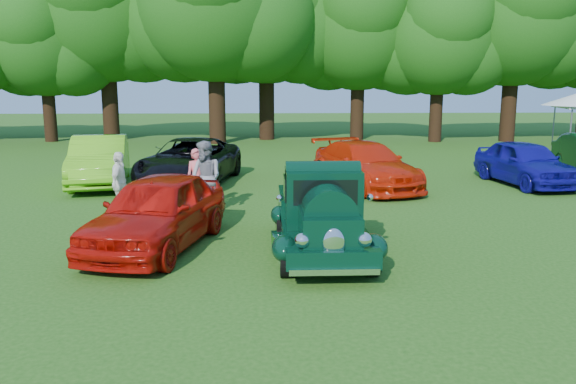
{
  "coord_description": "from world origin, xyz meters",
  "views": [
    {
      "loc": [
        -0.96,
        -10.51,
        3.39
      ],
      "look_at": [
        -0.42,
        1.49,
        1.1
      ],
      "focal_mm": 35.0,
      "sensor_mm": 36.0,
      "label": 1
    }
  ],
  "objects_px": {
    "back_car_blue": "(525,163)",
    "spectator_white": "(120,184)",
    "hero_pickup": "(321,216)",
    "back_car_orange": "(365,165)",
    "spectator_pink": "(198,179)",
    "red_convertible": "(157,211)",
    "back_car_lime": "(100,161)",
    "back_car_black": "(190,161)",
    "spectator_grey": "(206,177)"
  },
  "relations": [
    {
      "from": "hero_pickup",
      "to": "back_car_orange",
      "type": "relative_size",
      "value": 0.86
    },
    {
      "from": "red_convertible",
      "to": "hero_pickup",
      "type": "bearing_deg",
      "value": 5.44
    },
    {
      "from": "spectator_grey",
      "to": "red_convertible",
      "type": "bearing_deg",
      "value": -58.53
    },
    {
      "from": "back_car_black",
      "to": "spectator_white",
      "type": "bearing_deg",
      "value": -95.19
    },
    {
      "from": "back_car_lime",
      "to": "spectator_pink",
      "type": "distance_m",
      "value": 5.52
    },
    {
      "from": "back_car_orange",
      "to": "back_car_lime",
      "type": "bearing_deg",
      "value": 156.83
    },
    {
      "from": "hero_pickup",
      "to": "spectator_pink",
      "type": "height_order",
      "value": "hero_pickup"
    },
    {
      "from": "back_car_black",
      "to": "spectator_pink",
      "type": "bearing_deg",
      "value": -70.42
    },
    {
      "from": "hero_pickup",
      "to": "back_car_black",
      "type": "relative_size",
      "value": 0.79
    },
    {
      "from": "back_car_orange",
      "to": "spectator_grey",
      "type": "height_order",
      "value": "spectator_grey"
    },
    {
      "from": "back_car_black",
      "to": "spectator_grey",
      "type": "relative_size",
      "value": 2.91
    },
    {
      "from": "back_car_lime",
      "to": "back_car_black",
      "type": "bearing_deg",
      "value": -9.45
    },
    {
      "from": "back_car_orange",
      "to": "back_car_blue",
      "type": "relative_size",
      "value": 1.16
    },
    {
      "from": "back_car_lime",
      "to": "spectator_grey",
      "type": "bearing_deg",
      "value": -59.5
    },
    {
      "from": "red_convertible",
      "to": "spectator_white",
      "type": "xyz_separation_m",
      "value": [
        -1.56,
        3.14,
        0.06
      ]
    },
    {
      "from": "hero_pickup",
      "to": "back_car_lime",
      "type": "height_order",
      "value": "hero_pickup"
    },
    {
      "from": "back_car_orange",
      "to": "back_car_black",
      "type": "bearing_deg",
      "value": 152.98
    },
    {
      "from": "hero_pickup",
      "to": "back_car_orange",
      "type": "xyz_separation_m",
      "value": [
        2.24,
        7.37,
        0.0
      ]
    },
    {
      "from": "spectator_pink",
      "to": "back_car_lime",
      "type": "bearing_deg",
      "value": 122.4
    },
    {
      "from": "back_car_blue",
      "to": "spectator_white",
      "type": "distance_m",
      "value": 13.44
    },
    {
      "from": "hero_pickup",
      "to": "spectator_pink",
      "type": "relative_size",
      "value": 2.66
    },
    {
      "from": "red_convertible",
      "to": "spectator_pink",
      "type": "relative_size",
      "value": 2.73
    },
    {
      "from": "back_car_lime",
      "to": "spectator_pink",
      "type": "bearing_deg",
      "value": -57.69
    },
    {
      "from": "back_car_black",
      "to": "red_convertible",
      "type": "bearing_deg",
      "value": -78.17
    },
    {
      "from": "back_car_lime",
      "to": "spectator_pink",
      "type": "relative_size",
      "value": 3.03
    },
    {
      "from": "spectator_pink",
      "to": "spectator_grey",
      "type": "height_order",
      "value": "spectator_grey"
    },
    {
      "from": "red_convertible",
      "to": "back_car_blue",
      "type": "relative_size",
      "value": 1.02
    },
    {
      "from": "back_car_orange",
      "to": "spectator_pink",
      "type": "bearing_deg",
      "value": -166.9
    },
    {
      "from": "red_convertible",
      "to": "back_car_black",
      "type": "distance_m",
      "value": 7.89
    },
    {
      "from": "back_car_lime",
      "to": "back_car_blue",
      "type": "relative_size",
      "value": 1.13
    },
    {
      "from": "back_car_blue",
      "to": "back_car_orange",
      "type": "bearing_deg",
      "value": 176.49
    },
    {
      "from": "hero_pickup",
      "to": "spectator_white",
      "type": "height_order",
      "value": "hero_pickup"
    },
    {
      "from": "back_car_blue",
      "to": "back_car_lime",
      "type": "bearing_deg",
      "value": 171.1
    },
    {
      "from": "back_car_orange",
      "to": "spectator_grey",
      "type": "xyz_separation_m",
      "value": [
        -4.95,
        -3.67,
        0.21
      ]
    },
    {
      "from": "red_convertible",
      "to": "back_car_lime",
      "type": "relative_size",
      "value": 0.9
    },
    {
      "from": "spectator_white",
      "to": "back_car_lime",
      "type": "bearing_deg",
      "value": 24.02
    },
    {
      "from": "red_convertible",
      "to": "spectator_pink",
      "type": "height_order",
      "value": "spectator_pink"
    },
    {
      "from": "back_car_blue",
      "to": "spectator_grey",
      "type": "xyz_separation_m",
      "value": [
        -10.56,
        -3.95,
        0.21
      ]
    },
    {
      "from": "spectator_pink",
      "to": "spectator_white",
      "type": "height_order",
      "value": "spectator_pink"
    },
    {
      "from": "spectator_pink",
      "to": "back_car_orange",
      "type": "bearing_deg",
      "value": 19.33
    },
    {
      "from": "back_car_black",
      "to": "spectator_grey",
      "type": "bearing_deg",
      "value": -68.24
    },
    {
      "from": "back_car_black",
      "to": "spectator_grey",
      "type": "height_order",
      "value": "spectator_grey"
    },
    {
      "from": "back_car_lime",
      "to": "back_car_blue",
      "type": "distance_m",
      "value": 14.66
    },
    {
      "from": "back_car_black",
      "to": "spectator_white",
      "type": "relative_size",
      "value": 3.38
    },
    {
      "from": "back_car_lime",
      "to": "back_car_blue",
      "type": "xyz_separation_m",
      "value": [
        14.65,
        -0.63,
        -0.07
      ]
    },
    {
      "from": "back_car_lime",
      "to": "back_car_blue",
      "type": "height_order",
      "value": "back_car_lime"
    },
    {
      "from": "spectator_white",
      "to": "back_car_orange",
      "type": "bearing_deg",
      "value": -60.04
    },
    {
      "from": "back_car_lime",
      "to": "spectator_white",
      "type": "height_order",
      "value": "back_car_lime"
    },
    {
      "from": "back_car_orange",
      "to": "spectator_white",
      "type": "bearing_deg",
      "value": -170.0
    },
    {
      "from": "hero_pickup",
      "to": "red_convertible",
      "type": "relative_size",
      "value": 0.98
    }
  ]
}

